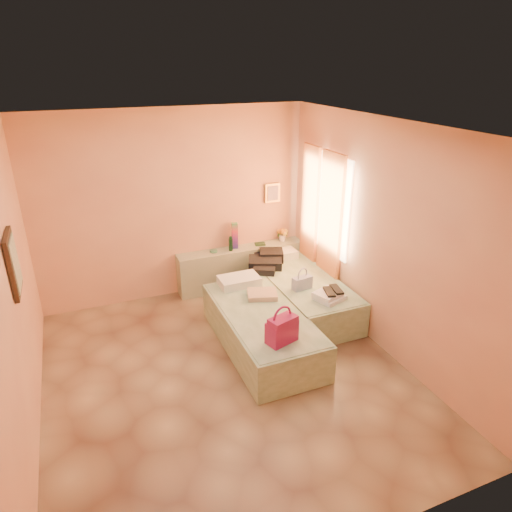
{
  "coord_description": "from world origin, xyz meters",
  "views": [
    {
      "loc": [
        -1.34,
        -4.11,
        3.38
      ],
      "look_at": [
        0.71,
        0.85,
        1.06
      ],
      "focal_mm": 32.0,
      "sensor_mm": 36.0,
      "label": 1
    }
  ],
  "objects_px": {
    "green_book": "(260,244)",
    "flower_vase": "(283,233)",
    "towel_stack": "(330,296)",
    "blue_handbag": "(302,283)",
    "bed_right": "(301,294)",
    "magenta_handbag": "(282,329)",
    "headboard_ledge": "(242,267)",
    "water_bottle": "(231,244)",
    "bed_left": "(262,329)"
  },
  "relations": [
    {
      "from": "green_book",
      "to": "flower_vase",
      "type": "distance_m",
      "value": 0.43
    },
    {
      "from": "towel_stack",
      "to": "flower_vase",
      "type": "bearing_deg",
      "value": 84.82
    },
    {
      "from": "blue_handbag",
      "to": "towel_stack",
      "type": "relative_size",
      "value": 0.78
    },
    {
      "from": "bed_right",
      "to": "magenta_handbag",
      "type": "distance_m",
      "value": 1.68
    },
    {
      "from": "magenta_handbag",
      "to": "blue_handbag",
      "type": "relative_size",
      "value": 1.24
    },
    {
      "from": "green_book",
      "to": "magenta_handbag",
      "type": "xyz_separation_m",
      "value": [
        -0.75,
        -2.38,
        -0.0
      ]
    },
    {
      "from": "green_book",
      "to": "headboard_ledge",
      "type": "bearing_deg",
      "value": -165.92
    },
    {
      "from": "flower_vase",
      "to": "towel_stack",
      "type": "height_order",
      "value": "flower_vase"
    },
    {
      "from": "bed_right",
      "to": "headboard_ledge",
      "type": "bearing_deg",
      "value": 116.65
    },
    {
      "from": "blue_handbag",
      "to": "flower_vase",
      "type": "bearing_deg",
      "value": 66.7
    },
    {
      "from": "water_bottle",
      "to": "green_book",
      "type": "height_order",
      "value": "water_bottle"
    },
    {
      "from": "bed_left",
      "to": "towel_stack",
      "type": "relative_size",
      "value": 5.71
    },
    {
      "from": "headboard_ledge",
      "to": "towel_stack",
      "type": "bearing_deg",
      "value": -71.89
    },
    {
      "from": "headboard_ledge",
      "to": "bed_right",
      "type": "distance_m",
      "value": 1.18
    },
    {
      "from": "flower_vase",
      "to": "green_book",
      "type": "bearing_deg",
      "value": -176.27
    },
    {
      "from": "bed_left",
      "to": "bed_right",
      "type": "bearing_deg",
      "value": 35.92
    },
    {
      "from": "headboard_ledge",
      "to": "blue_handbag",
      "type": "bearing_deg",
      "value": -74.3
    },
    {
      "from": "bed_right",
      "to": "green_book",
      "type": "bearing_deg",
      "value": 100.96
    },
    {
      "from": "headboard_ledge",
      "to": "blue_handbag",
      "type": "relative_size",
      "value": 7.52
    },
    {
      "from": "bed_right",
      "to": "blue_handbag",
      "type": "xyz_separation_m",
      "value": [
        -0.15,
        -0.29,
        0.34
      ]
    },
    {
      "from": "headboard_ledge",
      "to": "bed_right",
      "type": "height_order",
      "value": "headboard_ledge"
    },
    {
      "from": "headboard_ledge",
      "to": "magenta_handbag",
      "type": "distance_m",
      "value": 2.44
    },
    {
      "from": "blue_handbag",
      "to": "bed_right",
      "type": "bearing_deg",
      "value": 53.75
    },
    {
      "from": "water_bottle",
      "to": "magenta_handbag",
      "type": "distance_m",
      "value": 2.36
    },
    {
      "from": "headboard_ledge",
      "to": "bed_left",
      "type": "distance_m",
      "value": 1.74
    },
    {
      "from": "water_bottle",
      "to": "flower_vase",
      "type": "distance_m",
      "value": 0.92
    },
    {
      "from": "headboard_ledge",
      "to": "bed_left",
      "type": "height_order",
      "value": "headboard_ledge"
    },
    {
      "from": "water_bottle",
      "to": "green_book",
      "type": "distance_m",
      "value": 0.52
    },
    {
      "from": "bed_left",
      "to": "water_bottle",
      "type": "height_order",
      "value": "water_bottle"
    },
    {
      "from": "headboard_ledge",
      "to": "green_book",
      "type": "xyz_separation_m",
      "value": [
        0.32,
        0.01,
        0.34
      ]
    },
    {
      "from": "bed_right",
      "to": "blue_handbag",
      "type": "bearing_deg",
      "value": -117.38
    },
    {
      "from": "bed_left",
      "to": "towel_stack",
      "type": "distance_m",
      "value": 0.99
    },
    {
      "from": "headboard_ledge",
      "to": "flower_vase",
      "type": "bearing_deg",
      "value": 2.68
    },
    {
      "from": "headboard_ledge",
      "to": "green_book",
      "type": "bearing_deg",
      "value": 1.34
    },
    {
      "from": "water_bottle",
      "to": "green_book",
      "type": "xyz_separation_m",
      "value": [
        0.51,
        0.04,
        -0.1
      ]
    },
    {
      "from": "bed_left",
      "to": "magenta_handbag",
      "type": "height_order",
      "value": "magenta_handbag"
    },
    {
      "from": "blue_handbag",
      "to": "towel_stack",
      "type": "height_order",
      "value": "blue_handbag"
    },
    {
      "from": "flower_vase",
      "to": "blue_handbag",
      "type": "bearing_deg",
      "value": -104.51
    },
    {
      "from": "flower_vase",
      "to": "magenta_handbag",
      "type": "height_order",
      "value": "flower_vase"
    },
    {
      "from": "water_bottle",
      "to": "flower_vase",
      "type": "relative_size",
      "value": 0.87
    },
    {
      "from": "bed_left",
      "to": "magenta_handbag",
      "type": "relative_size",
      "value": 5.91
    },
    {
      "from": "green_book",
      "to": "magenta_handbag",
      "type": "bearing_deg",
      "value": -94.63
    },
    {
      "from": "magenta_handbag",
      "to": "towel_stack",
      "type": "bearing_deg",
      "value": 15.78
    },
    {
      "from": "bed_right",
      "to": "water_bottle",
      "type": "relative_size",
      "value": 9.07
    },
    {
      "from": "bed_left",
      "to": "bed_right",
      "type": "xyz_separation_m",
      "value": [
        0.9,
        0.65,
        0.0
      ]
    },
    {
      "from": "bed_right",
      "to": "magenta_handbag",
      "type": "xyz_separation_m",
      "value": [
        -0.95,
        -1.33,
        0.41
      ]
    },
    {
      "from": "green_book",
      "to": "magenta_handbag",
      "type": "height_order",
      "value": "magenta_handbag"
    },
    {
      "from": "flower_vase",
      "to": "bed_right",
      "type": "bearing_deg",
      "value": -100.74
    },
    {
      "from": "headboard_ledge",
      "to": "magenta_handbag",
      "type": "bearing_deg",
      "value": -100.11
    },
    {
      "from": "water_bottle",
      "to": "blue_handbag",
      "type": "distance_m",
      "value": 1.43
    }
  ]
}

